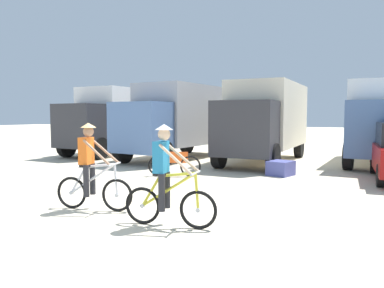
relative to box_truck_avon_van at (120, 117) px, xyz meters
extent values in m
plane|color=beige|center=(6.23, -9.74, -1.87)|extent=(120.00, 120.00, 0.00)
cube|color=white|center=(0.07, 0.57, 0.13)|extent=(3.00, 5.45, 2.70)
cube|color=#2D2D33|center=(-0.33, -2.80, -0.37)|extent=(2.36, 1.75, 2.00)
cube|color=black|center=(-0.42, -3.50, -0.02)|extent=(2.02, 0.32, 0.80)
cylinder|color=black|center=(0.69, -2.83, -1.37)|extent=(0.44, 1.03, 1.00)
cylinder|color=black|center=(-1.33, -2.58, -1.37)|extent=(0.44, 1.03, 1.00)
cylinder|color=black|center=(1.28, 2.13, -1.37)|extent=(0.44, 1.03, 1.00)
cylinder|color=black|center=(-0.75, 2.37, -1.37)|extent=(0.44, 1.03, 1.00)
cube|color=#9E9EA3|center=(3.93, -0.47, 0.13)|extent=(3.24, 5.53, 2.70)
cube|color=#4C6B9E|center=(3.36, -3.82, -0.37)|extent=(2.42, 1.85, 2.00)
cube|color=black|center=(3.24, -4.51, -0.02)|extent=(2.01, 0.42, 0.80)
cylinder|color=black|center=(4.38, -3.89, -1.37)|extent=(0.48, 1.04, 1.00)
cylinder|color=black|center=(2.37, -3.55, -1.37)|extent=(0.48, 1.04, 1.00)
cylinder|color=black|center=(5.22, 1.03, -1.37)|extent=(0.48, 1.04, 1.00)
cylinder|color=black|center=(3.21, 1.37, -1.37)|extent=(0.48, 1.04, 1.00)
cube|color=beige|center=(7.79, -0.32, 0.13)|extent=(2.81, 5.38, 2.70)
cube|color=#2D2D33|center=(7.51, -3.71, -0.37)|extent=(2.31, 1.67, 2.00)
cube|color=black|center=(7.46, -4.41, -0.02)|extent=(2.02, 0.24, 0.80)
cylinder|color=black|center=(8.54, -3.69, -1.37)|extent=(0.40, 1.02, 1.00)
cylinder|color=black|center=(6.51, -3.53, -1.37)|extent=(0.40, 1.02, 1.00)
cylinder|color=black|center=(8.94, 1.28, -1.37)|extent=(0.40, 1.02, 1.00)
cylinder|color=black|center=(6.91, 1.44, -1.37)|extent=(0.40, 1.02, 1.00)
cube|color=white|center=(12.43, 0.91, 0.13)|extent=(3.04, 5.46, 2.70)
cube|color=#4C6B9E|center=(12.00, -2.46, -0.37)|extent=(2.37, 1.76, 2.00)
cube|color=black|center=(11.92, -3.16, -0.02)|extent=(2.02, 0.33, 0.80)
cylinder|color=black|center=(11.00, -2.23, -1.37)|extent=(0.44, 1.03, 1.00)
cylinder|color=black|center=(11.63, 2.72, -1.37)|extent=(0.44, 1.03, 1.00)
cylinder|color=black|center=(11.81, -2.86, -1.55)|extent=(0.23, 0.64, 0.64)
cylinder|color=black|center=(11.78, -5.46, -1.55)|extent=(0.23, 0.64, 0.64)
torus|color=black|center=(6.45, -10.39, -1.53)|extent=(0.68, 0.14, 0.68)
cylinder|color=silver|center=(6.45, -10.39, -1.53)|extent=(0.09, 0.09, 0.08)
torus|color=black|center=(5.41, -10.52, -1.53)|extent=(0.68, 0.14, 0.68)
cylinder|color=silver|center=(5.41, -10.52, -1.53)|extent=(0.09, 0.09, 0.08)
cylinder|color=silver|center=(5.91, -10.46, -1.21)|extent=(1.03, 0.17, 0.68)
cylinder|color=silver|center=(6.08, -10.43, -0.93)|extent=(0.66, 0.13, 0.13)
cylinder|color=silver|center=(5.58, -10.50, -1.25)|extent=(0.39, 0.10, 0.59)
cylinder|color=silver|center=(6.43, -10.39, -1.21)|extent=(0.11, 0.06, 0.64)
cylinder|color=silver|center=(6.40, -10.40, -0.89)|extent=(0.10, 0.52, 0.04)
cube|color=black|center=(5.75, -10.47, -0.94)|extent=(0.25, 0.15, 0.06)
cube|color=orange|center=(5.77, -10.47, -0.63)|extent=(0.24, 0.34, 0.56)
sphere|color=#A87A5B|center=(5.83, -10.47, -0.23)|extent=(0.22, 0.22, 0.22)
cone|color=tan|center=(5.83, -10.47, -0.10)|extent=(0.32, 0.32, 0.10)
cylinder|color=#26262B|center=(5.82, -10.34, -1.24)|extent=(0.12, 0.12, 0.66)
cylinder|color=#26262B|center=(5.85, -10.59, -1.24)|extent=(0.12, 0.12, 0.66)
cylinder|color=#A87A5B|center=(6.09, -10.25, -0.65)|extent=(0.63, 0.17, 0.53)
cylinder|color=#A87A5B|center=(6.13, -10.61, -0.65)|extent=(0.63, 0.08, 0.53)
torus|color=black|center=(8.42, -10.91, -1.53)|extent=(0.68, 0.11, 0.68)
cylinder|color=silver|center=(8.42, -10.91, -1.53)|extent=(0.09, 0.09, 0.08)
torus|color=black|center=(7.37, -10.98, -1.53)|extent=(0.68, 0.11, 0.68)
cylinder|color=silver|center=(7.37, -10.98, -1.53)|extent=(0.09, 0.09, 0.08)
cylinder|color=gold|center=(7.87, -10.95, -1.21)|extent=(1.03, 0.12, 0.68)
cylinder|color=gold|center=(8.04, -10.94, -0.93)|extent=(0.66, 0.10, 0.13)
cylinder|color=gold|center=(7.54, -10.97, -1.25)|extent=(0.39, 0.08, 0.59)
cylinder|color=gold|center=(8.39, -10.91, -1.21)|extent=(0.10, 0.06, 0.64)
cylinder|color=silver|center=(8.37, -10.91, -0.89)|extent=(0.07, 0.52, 0.04)
cube|color=black|center=(7.72, -10.96, -0.94)|extent=(0.25, 0.14, 0.06)
cube|color=teal|center=(7.74, -10.96, -0.63)|extent=(0.22, 0.33, 0.56)
sphere|color=beige|center=(7.80, -10.95, -0.23)|extent=(0.22, 0.22, 0.22)
cone|color=silver|center=(7.80, -10.95, -0.10)|extent=(0.32, 0.32, 0.10)
cylinder|color=#26262B|center=(7.79, -10.82, -1.24)|extent=(0.12, 0.12, 0.66)
cylinder|color=#26262B|center=(7.80, -11.08, -1.24)|extent=(0.12, 0.12, 0.66)
cylinder|color=beige|center=(8.06, -10.76, -0.65)|extent=(0.63, 0.14, 0.53)
cylinder|color=beige|center=(8.09, -11.11, -0.65)|extent=(0.63, 0.05, 0.53)
torus|color=black|center=(5.21, -6.00, -1.53)|extent=(0.67, 0.24, 0.68)
torus|color=black|center=(6.22, -5.73, -1.53)|extent=(0.67, 0.24, 0.68)
cube|color=#E05119|center=(5.71, -5.86, -1.25)|extent=(0.87, 0.27, 0.36)
cylinder|color=silver|center=(5.26, -5.99, -0.92)|extent=(0.17, 0.49, 0.04)
cube|color=#4C5199|center=(8.91, -4.43, -1.63)|extent=(0.93, 0.96, 0.48)
camera|label=1|loc=(10.64, -16.88, 0.09)|focal=35.08mm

